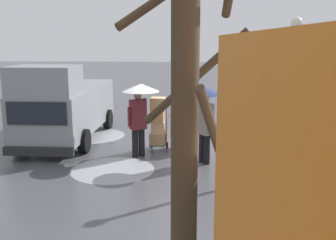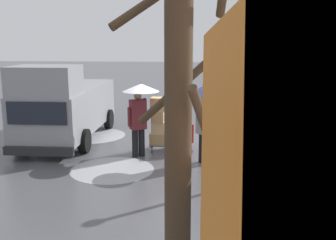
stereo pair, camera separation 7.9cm
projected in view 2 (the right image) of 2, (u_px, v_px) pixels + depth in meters
The scene contains 10 objects.
ground_plane at pixel (174, 151), 11.90m from camera, with size 90.00×90.00×0.00m, color #4C4C51.
slush_patch_near_cluster at pixel (112, 170), 10.19m from camera, with size 2.18×2.18×0.01m, color #999BA0.
slush_patch_under_van at pixel (92, 135), 13.77m from camera, with size 2.34×2.34×0.01m, color #999BA0.
cargo_van_parked_right at pixel (66, 106), 12.88m from camera, with size 2.21×5.34×2.60m.
shopping_cart_vendor at pixel (182, 132), 11.80m from camera, with size 0.77×0.94×1.04m.
hand_dolly_boxes at pixel (158, 123), 11.73m from camera, with size 0.54×0.72×1.64m.
pedestrian_pink_side at pixel (140, 102), 11.05m from camera, with size 1.04×1.04×2.15m.
pedestrian_black_side at pixel (204, 106), 10.46m from camera, with size 1.04×1.04×2.15m.
bare_tree_far at pixel (179, 177), 3.49m from camera, with size 1.23×1.01×4.18m.
street_lamp at pixel (293, 80), 9.51m from camera, with size 0.28×0.28×3.86m.
Camera 2 is at (-0.71, 11.44, 3.37)m, focal length 41.78 mm.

